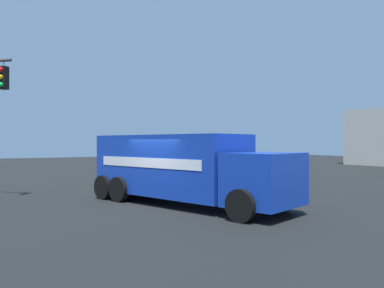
{
  "coord_description": "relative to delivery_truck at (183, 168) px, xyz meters",
  "views": [
    {
      "loc": [
        12.85,
        -6.08,
        2.38
      ],
      "look_at": [
        0.7,
        0.82,
        2.32
      ],
      "focal_mm": 35.7,
      "sensor_mm": 36.0,
      "label": 1
    }
  ],
  "objects": [
    {
      "name": "delivery_truck",
      "position": [
        0.0,
        0.0,
        0.0
      ],
      "size": [
        8.84,
        5.13,
        2.67
      ],
      "color": "#1438AD",
      "rests_on": "ground"
    },
    {
      "name": "ground_plane",
      "position": [
        0.02,
        -0.84,
        -1.42
      ],
      "size": [
        100.0,
        100.0,
        0.0
      ],
      "primitive_type": "plane",
      "color": "black"
    }
  ]
}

